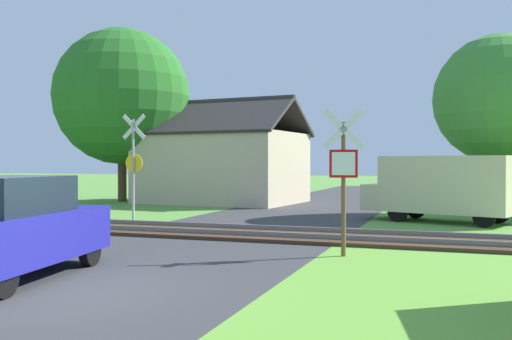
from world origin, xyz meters
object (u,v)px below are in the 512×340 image
crossing_sign_far (134,160)px  tree_right (499,99)px  mail_truck (442,186)px  parked_car (13,228)px  tree_left (122,97)px  stop_sign_near (344,172)px  house (222,165)px

crossing_sign_far → tree_right: (12.16, 6.33, 2.36)m
mail_truck → parked_car: (-6.84, -12.34, -0.34)m
crossing_sign_far → tree_left: size_ratio=0.41×
stop_sign_near → house: (-8.82, 14.53, 0.08)m
stop_sign_near → mail_truck: 8.35m
crossing_sign_far → stop_sign_near: bearing=-35.9°
tree_left → parked_car: tree_left is taller
crossing_sign_far → mail_truck: 10.62m
tree_right → crossing_sign_far: bearing=-152.5°
stop_sign_near → parked_car: 6.58m
mail_truck → crossing_sign_far: bearing=125.1°
house → tree_left: tree_left is taller
parked_car → tree_right: bearing=52.7°
stop_sign_near → crossing_sign_far: (-8.28, 5.19, 0.28)m
house → tree_right: 13.29m
crossing_sign_far → mail_truck: bearing=12.2°
parked_car → tree_left: bearing=109.0°
crossing_sign_far → house: size_ratio=0.44×
crossing_sign_far → parked_car: crossing_sign_far is taller
tree_right → parked_car: bearing=-119.3°
mail_truck → tree_left: bearing=89.9°
tree_left → mail_truck: 17.46m
tree_right → mail_truck: (-1.99, -3.40, -3.21)m
crossing_sign_far → parked_car: size_ratio=0.88×
stop_sign_near → tree_right: size_ratio=0.46×
tree_left → tree_right: bearing=-6.9°
house → crossing_sign_far: bearing=-80.8°
house → mail_truck: (10.70, -6.41, -0.66)m
mail_truck → house: bearing=78.1°
mail_truck → parked_car: mail_truck is taller
tree_right → tree_left: (-17.99, 2.17, 1.00)m
house → mail_truck: bearing=-25.0°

